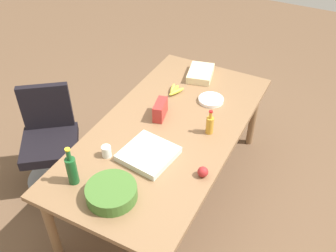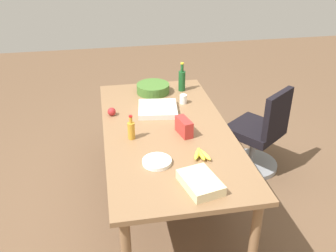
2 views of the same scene
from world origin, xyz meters
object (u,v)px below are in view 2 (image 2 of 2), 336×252
(conference_table, at_px, (167,136))
(office_chair, at_px, (258,138))
(dressing_bottle, at_px, (131,130))
(chip_bag_red, at_px, (184,127))
(sheet_cake, at_px, (200,183))
(paper_cup, at_px, (183,99))
(salad_bowl, at_px, (153,88))
(wine_bottle, at_px, (182,80))
(paper_plate_stack, at_px, (157,162))
(pizza_box, at_px, (158,109))
(banana_bunch, at_px, (201,154))
(apple_red, at_px, (112,112))

(conference_table, height_order, office_chair, office_chair)
(dressing_bottle, distance_m, chip_bag_red, 0.44)
(dressing_bottle, bearing_deg, sheet_cake, 28.34)
(office_chair, distance_m, paper_cup, 0.89)
(conference_table, xyz_separation_m, chip_bag_red, (0.11, 0.13, 0.14))
(conference_table, height_order, salad_bowl, salad_bowl)
(chip_bag_red, bearing_deg, wine_bottle, 168.90)
(paper_plate_stack, relative_size, paper_cup, 2.44)
(dressing_bottle, relative_size, wine_bottle, 0.70)
(pizza_box, height_order, salad_bowl, salad_bowl)
(salad_bowl, height_order, wine_bottle, wine_bottle)
(paper_cup, bearing_deg, conference_table, -27.27)
(banana_bunch, relative_size, salad_bowl, 0.57)
(banana_bunch, bearing_deg, wine_bottle, 174.28)
(salad_bowl, distance_m, sheet_cake, 1.64)
(dressing_bottle, relative_size, banana_bunch, 1.11)
(dressing_bottle, relative_size, sheet_cake, 0.67)
(sheet_cake, height_order, apple_red, apple_red)
(banana_bunch, relative_size, paper_cup, 2.14)
(conference_table, distance_m, paper_plate_stack, 0.54)
(paper_plate_stack, bearing_deg, sheet_cake, 36.50)
(salad_bowl, xyz_separation_m, sheet_cake, (1.64, 0.08, -0.01))
(paper_plate_stack, bearing_deg, office_chair, 124.84)
(office_chair, height_order, dressing_bottle, dressing_bottle)
(pizza_box, relative_size, paper_plate_stack, 1.64)
(salad_bowl, xyz_separation_m, chip_bag_red, (0.92, 0.13, 0.02))
(office_chair, distance_m, pizza_box, 1.12)
(pizza_box, height_order, sheet_cake, sheet_cake)
(banana_bunch, relative_size, paper_plate_stack, 0.88)
(salad_bowl, height_order, chip_bag_red, chip_bag_red)
(conference_table, distance_m, apple_red, 0.59)
(sheet_cake, bearing_deg, dressing_bottle, -151.66)
(banana_bunch, xyz_separation_m, paper_plate_stack, (0.03, -0.34, -0.01))
(banana_bunch, height_order, salad_bowl, salad_bowl)
(conference_table, xyz_separation_m, salad_bowl, (-0.81, 0.00, 0.12))
(apple_red, bearing_deg, banana_bunch, 37.36)
(dressing_bottle, bearing_deg, banana_bunch, 52.81)
(pizza_box, xyz_separation_m, chip_bag_red, (0.47, 0.15, 0.04))
(wine_bottle, relative_size, chip_bag_red, 1.53)
(banana_bunch, distance_m, paper_cup, 0.97)
(chip_bag_red, bearing_deg, conference_table, -130.12)
(sheet_cake, relative_size, apple_red, 4.21)
(apple_red, relative_size, chip_bag_red, 0.38)
(conference_table, distance_m, dressing_bottle, 0.36)
(banana_bunch, height_order, paper_cup, paper_cup)
(conference_table, xyz_separation_m, wine_bottle, (-0.81, 0.31, 0.19))
(salad_bowl, bearing_deg, banana_bunch, 7.85)
(pizza_box, height_order, paper_cup, paper_cup)
(wine_bottle, bearing_deg, chip_bag_red, -11.10)
(conference_table, bearing_deg, dressing_bottle, -72.08)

